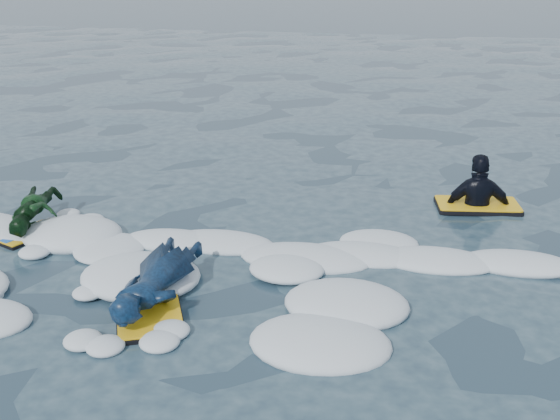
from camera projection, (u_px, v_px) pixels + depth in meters
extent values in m
plane|color=#192D3D|center=(146.00, 312.00, 6.54)|extent=(120.00, 120.00, 0.00)
cube|color=black|center=(149.00, 311.00, 6.49)|extent=(0.98, 1.23, 0.05)
cube|color=yellow|center=(148.00, 307.00, 6.48)|extent=(0.95, 1.20, 0.02)
imported|color=navy|center=(157.00, 280.00, 6.65)|extent=(0.63, 1.63, 0.39)
cube|color=black|center=(29.00, 235.00, 8.20)|extent=(0.67, 0.85, 0.04)
cube|color=yellow|center=(29.00, 233.00, 8.19)|extent=(0.65, 0.83, 0.01)
cube|color=blue|center=(29.00, 232.00, 8.18)|extent=(0.40, 0.70, 0.00)
imported|color=#103D13|center=(36.00, 212.00, 8.31)|extent=(0.73, 1.20, 0.42)
cube|color=black|center=(478.00, 206.00, 9.05)|extent=(1.12, 0.71, 0.05)
cube|color=yellow|center=(478.00, 204.00, 9.04)|extent=(1.10, 0.69, 0.02)
imported|color=black|center=(477.00, 213.00, 9.09)|extent=(0.96, 0.49, 1.58)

